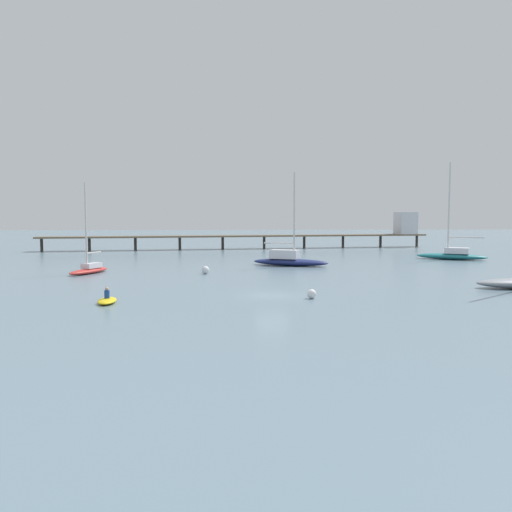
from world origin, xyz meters
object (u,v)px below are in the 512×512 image
object	(u,v)px
pier	(309,231)
sailboat_red	(89,268)
dinghy_yellow	(107,300)
mooring_buoy_inner	(205,270)
mooring_buoy_far	(312,294)
sailboat_navy	(289,259)
sailboat_teal	(452,254)

from	to	relation	value
pier	sailboat_red	bearing A→B (deg)	-125.86
pier	dinghy_yellow	bearing A→B (deg)	-111.78
pier	mooring_buoy_inner	xyz separation A→B (m)	(-18.58, -44.03, -2.88)
mooring_buoy_inner	mooring_buoy_far	size ratio (longest dim) A/B	1.20
pier	sailboat_navy	distance (m)	36.66
sailboat_navy	dinghy_yellow	size ratio (longest dim) A/B	4.07
sailboat_navy	mooring_buoy_far	size ratio (longest dim) A/B	16.39
dinghy_yellow	sailboat_teal	bearing A→B (deg)	40.13
sailboat_navy	sailboat_teal	bearing A→B (deg)	17.56
sailboat_navy	mooring_buoy_far	xyz separation A→B (m)	(-1.58, -25.44, -0.44)
dinghy_yellow	sailboat_navy	bearing A→B (deg)	58.54
sailboat_navy	mooring_buoy_inner	distance (m)	13.12
sailboat_teal	pier	bearing A→B (deg)	119.55
sailboat_navy	mooring_buoy_inner	bearing A→B (deg)	-139.73
mooring_buoy_far	sailboat_navy	bearing A→B (deg)	86.45
sailboat_navy	sailboat_red	world-z (taller)	sailboat_navy
sailboat_teal	mooring_buoy_inner	world-z (taller)	sailboat_teal
dinghy_yellow	pier	bearing A→B (deg)	68.22
pier	sailboat_red	distance (m)	52.95
sailboat_teal	sailboat_navy	bearing A→B (deg)	-162.44
sailboat_red	dinghy_yellow	bearing A→B (deg)	-72.12
sailboat_red	sailboat_teal	bearing A→B (deg)	17.80
pier	mooring_buoy_far	xyz separation A→B (m)	(-10.15, -60.99, -2.95)
sailboat_teal	dinghy_yellow	world-z (taller)	sailboat_teal
pier	sailboat_teal	distance (m)	32.11
sailboat_navy	mooring_buoy_far	world-z (taller)	sailboat_navy
sailboat_navy	sailboat_teal	size ratio (longest dim) A/B	0.84
mooring_buoy_far	sailboat_teal	bearing A→B (deg)	51.96
dinghy_yellow	mooring_buoy_far	bearing A→B (deg)	4.16
pier	mooring_buoy_far	distance (m)	61.90
pier	mooring_buoy_far	bearing A→B (deg)	-99.45
pier	sailboat_navy	bearing A→B (deg)	-103.56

